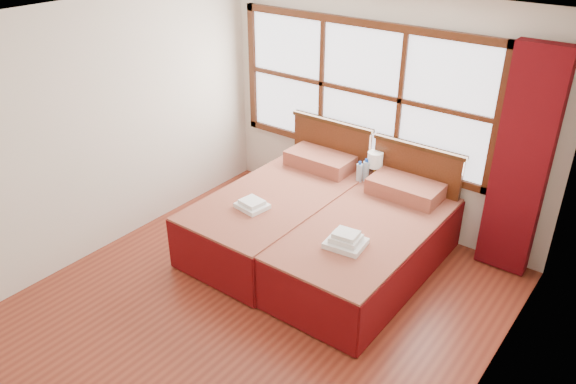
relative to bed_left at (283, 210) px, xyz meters
The scene contains 15 objects.
floor 1.36m from the bed_left, 65.30° to the right, with size 4.50×4.50×0.00m, color brown.
ceiling 2.62m from the bed_left, 65.30° to the right, with size 4.50×4.50×0.00m, color white.
wall_back 1.53m from the bed_left, 62.45° to the left, with size 4.00×4.00×0.00m, color silver.
wall_left 2.11m from the bed_left, 140.49° to the right, with size 4.50×4.50×0.00m, color silver.
wall_right 2.98m from the bed_left, 25.12° to the right, with size 4.50×4.50×0.00m, color silver.
window 1.57m from the bed_left, 73.55° to the left, with size 3.16×0.06×1.56m.
curtain 2.48m from the bed_left, 23.04° to the left, with size 0.50×0.16×2.30m, color #5C090E.
bed_left is the anchor object (origin of this frame).
bed_right 1.10m from the bed_left, ahead, with size 1.12×2.16×1.09m.
nightstand 0.99m from the bed_left, 53.58° to the left, with size 0.43×0.42×0.57m.
towels_left 0.58m from the bed_left, 91.44° to the right, with size 0.33×0.30×0.09m.
towels_right 1.25m from the bed_left, 24.13° to the right, with size 0.38×0.34×0.15m.
lamp 1.17m from the bed_left, 53.63° to the left, with size 0.17×0.17×0.34m.
bottle_near 0.95m from the bed_left, 52.57° to the left, with size 0.07×0.07×0.25m.
bottle_far 1.03m from the bed_left, 52.97° to the left, with size 0.07×0.07×0.27m.
Camera 1 is at (2.73, -3.05, 3.45)m, focal length 35.00 mm.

